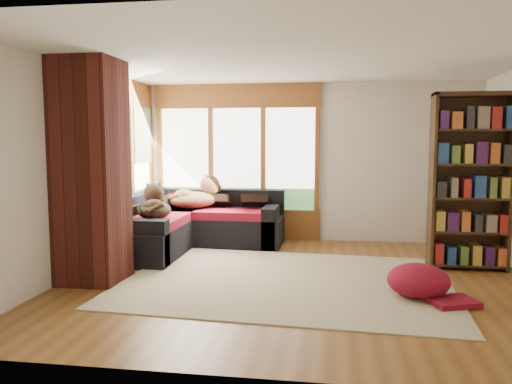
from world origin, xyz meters
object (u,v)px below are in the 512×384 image
(pouf, at_px, (418,279))
(dog_tan, at_px, (198,196))
(brick_chimney, at_px, (91,172))
(area_rug, at_px, (286,281))
(sectional_sofa, at_px, (181,227))
(dog_brindle, at_px, (154,206))
(bookshelf, at_px, (470,182))

(pouf, bearing_deg, dog_tan, 141.91)
(pouf, xyz_separation_m, dog_tan, (-3.07, 2.40, 0.58))
(brick_chimney, xyz_separation_m, area_rug, (2.27, 0.31, -1.29))
(area_rug, distance_m, dog_tan, 2.70)
(sectional_sofa, xyz_separation_m, dog_tan, (0.20, 0.28, 0.47))
(area_rug, height_order, dog_tan, dog_tan)
(pouf, relative_size, dog_tan, 0.70)
(sectional_sofa, xyz_separation_m, area_rug, (1.82, -1.74, -0.30))
(sectional_sofa, bearing_deg, dog_brindle, -103.05)
(brick_chimney, distance_m, sectional_sofa, 2.32)
(dog_brindle, bearing_deg, area_rug, -135.23)
(sectional_sofa, xyz_separation_m, pouf, (3.27, -2.13, -0.11))
(brick_chimney, relative_size, pouf, 3.96)
(pouf, height_order, dog_brindle, dog_brindle)
(brick_chimney, height_order, dog_brindle, brick_chimney)
(sectional_sofa, relative_size, dog_tan, 2.34)
(bookshelf, bearing_deg, area_rug, -157.88)
(pouf, distance_m, dog_tan, 3.94)
(brick_chimney, bearing_deg, bookshelf, 15.15)
(brick_chimney, height_order, pouf, brick_chimney)
(bookshelf, bearing_deg, dog_brindle, -179.79)
(pouf, distance_m, dog_brindle, 3.68)
(area_rug, distance_m, pouf, 1.51)
(brick_chimney, bearing_deg, sectional_sofa, 77.71)
(bookshelf, height_order, pouf, bookshelf)
(dog_brindle, bearing_deg, dog_tan, -37.14)
(area_rug, bearing_deg, dog_brindle, 155.10)
(bookshelf, relative_size, pouf, 3.46)
(bookshelf, distance_m, dog_brindle, 4.25)
(bookshelf, xyz_separation_m, pouf, (-0.83, -1.31, -0.94))
(area_rug, height_order, pouf, pouf)
(brick_chimney, distance_m, dog_tan, 2.47)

